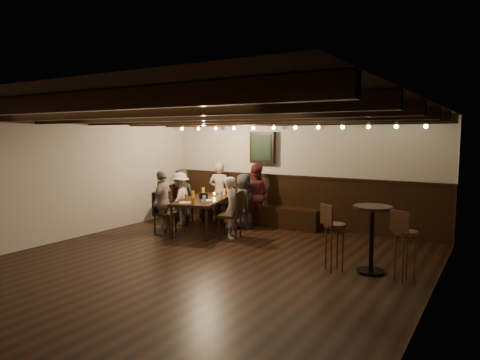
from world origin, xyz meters
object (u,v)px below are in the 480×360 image
Objects in this scene: person_right_near at (244,201)px; person_right_far at (232,207)px; high_top_table at (372,229)px; person_bench_right at (255,195)px; chair_left_far at (165,221)px; person_left_far at (163,202)px; chair_right_near at (242,216)px; dining_table at (204,201)px; chair_left_near at (181,212)px; bar_stool_left at (334,246)px; person_bench_centre at (220,192)px; person_bench_left at (182,195)px; person_left_near at (180,198)px; bar_stool_right at (405,255)px; chair_right_far at (231,223)px.

person_right_far reaches higher than person_right_near.
person_bench_right is at bearing 146.75° from high_top_table.
person_left_far is (-0.03, -0.01, 0.39)m from chair_left_far.
dining_table is at bearing 122.08° from chair_right_near.
chair_right_near is 1.77m from person_left_far.
high_top_table is (4.59, -1.18, 0.37)m from chair_left_near.
person_right_near is (1.15, 1.28, 0.33)m from chair_left_far.
person_left_far is at bearing 120.96° from person_right_near.
chair_left_far is 3.87m from bar_stool_left.
person_left_far is at bearing 63.43° from person_bench_centre.
chair_left_far is 0.86× the size of bar_stool_left.
person_left_far is (-1.20, -1.76, -0.03)m from person_bench_right.
high_top_table reaches higher than chair_right_near.
bar_stool_left is at bearing -127.88° from person_right_far.
high_top_table is (4.37, -0.31, 0.00)m from person_left_far.
person_bench_left is at bearing 74.46° from chair_right_near.
person_left_near is at bearing 180.00° from person_left_far.
high_top_table is at bearing 59.15° from person_left_near.
person_left_far is at bearing 96.34° from person_bench_left.
person_right_near is at bearing 178.92° from bar_stool_right.
dining_table is at bearing 45.00° from person_bench_right.
person_bench_left reaches higher than person_left_near.
high_top_table is at bearing -120.78° from person_right_far.
chair_right_far is 1.75m from person_left_near.
person_bench_left is 1.71m from person_right_near.
dining_table is at bearing 90.00° from person_bench_centre.
high_top_table is (4.34, -0.32, 0.39)m from chair_left_far.
chair_right_near is 0.90m from chair_right_far.
person_left_near reaches higher than chair_right_far.
chair_right_far reaches higher than dining_table.
person_right_far is at bearing -90.00° from chair_right_far.
chair_right_near is 3.61m from high_top_table.
high_top_table reaches higher than chair_right_far.
person_left_far is at bearing 39.29° from person_bench_right.
person_left_far is 4.38m from high_top_table.
chair_right_near is at bearing 164.46° from person_bench_left.
person_bench_left is (-1.68, -0.03, 0.36)m from chair_right_near.
high_top_table is 0.99× the size of bar_stool_right.
person_bench_centre is 0.97m from person_left_near.
chair_left_near is 0.93× the size of high_top_table.
person_right_near is at bearing 90.00° from person_left_near.
person_left_far reaches higher than person_bench_left.
person_left_near is at bearing 108.43° from person_bench_left.
bar_stool_right is (5.39, -1.72, -0.24)m from person_bench_left.
dining_table is 0.92m from chair_left_near.
person_bench_centre reaches higher than person_bench_left.
person_right_near reaches higher than bar_stool_left.
person_bench_left is (-0.30, 0.38, 0.34)m from chair_left_near.
person_left_far is (-1.41, -0.42, 0.37)m from chair_right_far.
chair_right_far is 0.78× the size of person_right_near.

